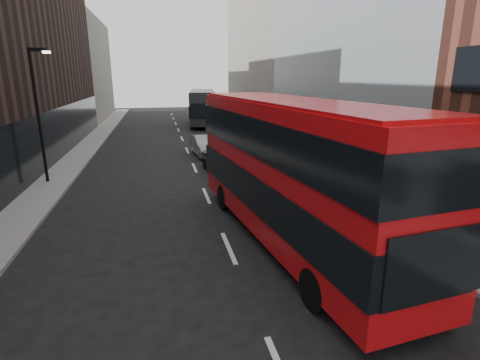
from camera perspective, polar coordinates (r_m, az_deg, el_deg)
sidewalk_right at (r=30.82m, az=6.17°, el=4.85°), size 3.00×80.00×0.15m
sidewalk_left at (r=29.84m, az=-23.42°, el=3.29°), size 2.00×80.00×0.15m
building_modern_block at (r=28.52m, az=17.85°, el=23.22°), size 5.03×22.00×20.00m
building_victorian at (r=49.74m, az=3.71°, el=20.03°), size 6.50×24.00×21.00m
building_left_mid at (r=35.00m, az=-29.00°, el=15.74°), size 5.00×24.00×14.00m
building_left_far at (r=56.49m, az=-22.69°, el=15.17°), size 5.00×20.00×13.00m
street_lamp at (r=22.59m, az=-28.31°, el=9.74°), size 1.06×0.22×7.00m
red_bus at (r=12.97m, az=7.89°, el=2.14°), size 4.39×12.65×5.01m
grey_bus at (r=46.84m, az=-5.71°, el=11.12°), size 4.45×12.87×4.08m
car_a at (r=23.18m, az=-2.95°, el=2.98°), size 2.17×4.38×1.43m
car_b at (r=28.16m, az=-5.35°, el=5.25°), size 2.03×4.67×1.49m
car_c at (r=28.84m, az=0.19°, el=5.31°), size 1.78×4.32×1.25m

